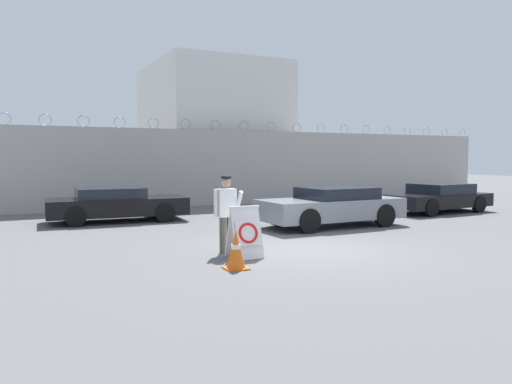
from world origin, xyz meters
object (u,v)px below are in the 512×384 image
object	(u,v)px
traffic_cone_near	(236,250)
parked_car_far_side	(438,198)
barricade_sign	(245,232)
parked_car_front_coupe	(116,204)
security_guard	(226,210)
parked_car_rear_sedan	(332,206)

from	to	relation	value
traffic_cone_near	parked_car_far_side	size ratio (longest dim) A/B	0.17
barricade_sign	parked_car_front_coupe	world-z (taller)	parked_car_front_coupe
barricade_sign	parked_car_front_coupe	distance (m)	7.48
barricade_sign	security_guard	bearing A→B (deg)	102.33
security_guard	parked_car_rear_sedan	world-z (taller)	security_guard
security_guard	traffic_cone_near	distance (m)	1.77
parked_car_front_coupe	parked_car_far_side	bearing A→B (deg)	-10.24
barricade_sign	traffic_cone_near	size ratio (longest dim) A/B	1.47
barricade_sign	parked_car_rear_sedan	world-z (taller)	parked_car_rear_sedan
barricade_sign	parked_car_rear_sedan	distance (m)	5.50
parked_car_rear_sedan	parked_car_far_side	distance (m)	6.18
traffic_cone_near	barricade_sign	bearing A→B (deg)	55.43
parked_car_rear_sedan	parked_car_front_coupe	bearing A→B (deg)	-37.18
parked_car_front_coupe	parked_car_far_side	size ratio (longest dim) A/B	1.02
security_guard	parked_car_front_coupe	world-z (taller)	security_guard
parked_car_front_coupe	parked_car_rear_sedan	distance (m)	7.15
parked_car_front_coupe	parked_car_rear_sedan	size ratio (longest dim) A/B	1.00
traffic_cone_near	parked_car_far_side	distance (m)	12.42
security_guard	parked_car_rear_sedan	xyz separation A→B (m)	(4.63, 2.50, -0.33)
parked_car_rear_sedan	traffic_cone_near	bearing A→B (deg)	37.34
parked_car_front_coupe	parked_car_far_side	world-z (taller)	parked_car_front_coupe
barricade_sign	parked_car_front_coupe	xyz separation A→B (m)	(-1.32, 7.37, 0.04)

